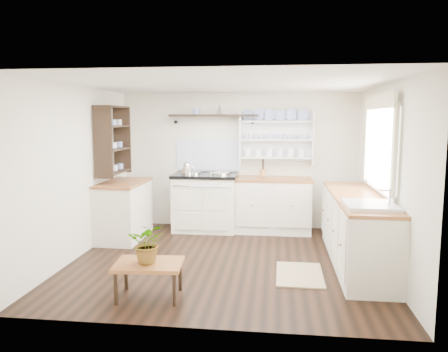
% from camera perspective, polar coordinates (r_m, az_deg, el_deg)
% --- Properties ---
extents(floor, '(4.00, 3.80, 0.01)m').
position_cam_1_polar(floor, '(5.89, 0.14, -10.99)').
color(floor, black).
rests_on(floor, ground).
extents(wall_back, '(4.00, 0.02, 2.30)m').
position_cam_1_polar(wall_back, '(7.51, 1.85, 2.01)').
color(wall_back, silver).
rests_on(wall_back, ground).
extents(wall_right, '(0.02, 3.80, 2.30)m').
position_cam_1_polar(wall_right, '(5.76, 20.33, -0.15)').
color(wall_right, silver).
rests_on(wall_right, ground).
extents(wall_left, '(0.02, 3.80, 2.30)m').
position_cam_1_polar(wall_left, '(6.20, -18.56, 0.44)').
color(wall_left, silver).
rests_on(wall_left, ground).
extents(ceiling, '(4.00, 3.80, 0.01)m').
position_cam_1_polar(ceiling, '(5.60, 0.14, 11.91)').
color(ceiling, white).
rests_on(ceiling, wall_back).
extents(window, '(0.08, 1.55, 1.22)m').
position_cam_1_polar(window, '(5.85, 19.69, 4.08)').
color(window, white).
rests_on(window, wall_right).
extents(aga_cooker, '(1.07, 0.74, 0.98)m').
position_cam_1_polar(aga_cooker, '(7.35, -2.46, -3.35)').
color(aga_cooker, white).
rests_on(aga_cooker, floor).
extents(back_cabinets, '(1.27, 0.63, 0.90)m').
position_cam_1_polar(back_cabinets, '(7.29, 6.33, -3.68)').
color(back_cabinets, beige).
rests_on(back_cabinets, floor).
extents(right_cabinets, '(0.62, 2.43, 0.90)m').
position_cam_1_polar(right_cabinets, '(5.92, 16.95, -6.61)').
color(right_cabinets, beige).
rests_on(right_cabinets, floor).
extents(belfast_sink, '(0.55, 0.60, 0.45)m').
position_cam_1_polar(belfast_sink, '(5.12, 18.55, -4.95)').
color(belfast_sink, white).
rests_on(belfast_sink, right_cabinets).
extents(left_cabinets, '(0.62, 1.13, 0.90)m').
position_cam_1_polar(left_cabinets, '(7.01, -12.94, -4.28)').
color(left_cabinets, beige).
rests_on(left_cabinets, floor).
extents(plate_rack, '(1.20, 0.22, 0.90)m').
position_cam_1_polar(plate_rack, '(7.42, 6.86, 5.03)').
color(plate_rack, white).
rests_on(plate_rack, wall_back).
extents(high_shelf, '(1.50, 0.29, 0.16)m').
position_cam_1_polar(high_shelf, '(7.40, -1.33, 7.82)').
color(high_shelf, black).
rests_on(high_shelf, wall_back).
extents(left_shelving, '(0.28, 0.80, 1.05)m').
position_cam_1_polar(left_shelving, '(6.92, -14.30, 4.63)').
color(left_shelving, black).
rests_on(left_shelving, wall_left).
extents(kettle, '(0.19, 0.19, 0.23)m').
position_cam_1_polar(kettle, '(7.20, -4.84, 0.89)').
color(kettle, silver).
rests_on(kettle, aga_cooker).
extents(utensil_crock, '(0.10, 0.10, 0.12)m').
position_cam_1_polar(utensil_crock, '(7.29, 5.04, 0.39)').
color(utensil_crock, '#A76D3D').
rests_on(utensil_crock, back_cabinets).
extents(center_table, '(0.73, 0.55, 0.38)m').
position_cam_1_polar(center_table, '(4.73, -9.80, -11.60)').
color(center_table, brown).
rests_on(center_table, floor).
extents(potted_plant, '(0.41, 0.36, 0.42)m').
position_cam_1_polar(potted_plant, '(4.65, -9.87, -8.60)').
color(potted_plant, '#3F7233').
rests_on(potted_plant, center_table).
extents(floor_rug, '(0.56, 0.86, 0.02)m').
position_cam_1_polar(floor_rug, '(5.46, 9.83, -12.55)').
color(floor_rug, '#8A7D50').
rests_on(floor_rug, floor).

